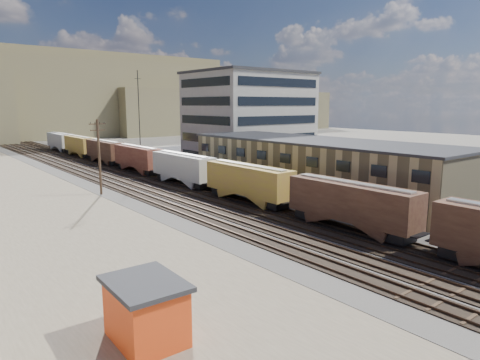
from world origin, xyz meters
TOP-DOWN VIEW (x-y plane):
  - ground at (0.00, 0.00)m, footprint 300.00×300.00m
  - ballast_bed at (0.00, 50.00)m, footprint 18.00×200.00m
  - dirt_yard at (-20.00, 40.00)m, footprint 24.00×180.00m
  - asphalt_lot at (22.00, 35.00)m, footprint 26.00×120.00m
  - rail_tracks at (-0.55, 50.00)m, footprint 11.40×200.00m
  - freight_train at (3.80, 48.91)m, footprint 3.00×119.74m
  - warehouse at (14.98, 25.00)m, footprint 12.40×40.40m
  - office_tower at (27.95, 54.95)m, footprint 22.60×18.60m
  - utility_pole_north at (-8.50, 42.00)m, footprint 2.20×0.32m
  - radio_mast at (6.00, 60.00)m, footprint 1.20×0.16m
  - maintenance_shed at (-20.13, 5.40)m, footprint 3.52×4.49m
  - parked_car_blue at (21.72, 50.74)m, footprint 5.67×5.24m
  - parked_car_far at (26.08, 55.91)m, footprint 1.97×4.06m

SIDE VIEW (x-z plane):
  - ground at x=0.00m, z-range 0.00..0.00m
  - dirt_yard at x=-20.00m, z-range 0.00..0.03m
  - asphalt_lot at x=22.00m, z-range 0.00..0.04m
  - ballast_bed at x=0.00m, z-range 0.00..0.06m
  - rail_tracks at x=-0.55m, z-range -0.01..0.23m
  - parked_car_far at x=26.08m, z-range 0.00..1.33m
  - parked_car_blue at x=21.72m, z-range 0.00..1.48m
  - maintenance_shed at x=-20.13m, z-range 0.04..3.26m
  - freight_train at x=3.80m, z-range 0.56..5.02m
  - warehouse at x=14.98m, z-range 0.03..7.28m
  - utility_pole_north at x=-8.50m, z-range 0.30..10.30m
  - radio_mast at x=6.00m, z-range 0.12..18.12m
  - office_tower at x=27.95m, z-range 0.04..18.49m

